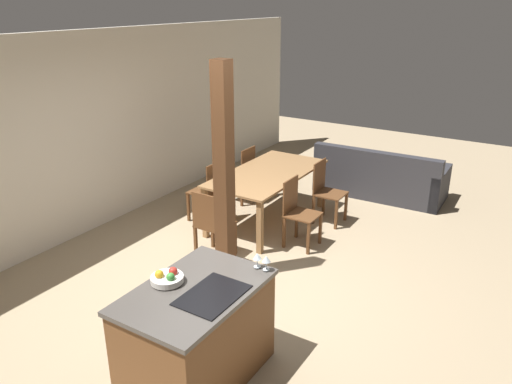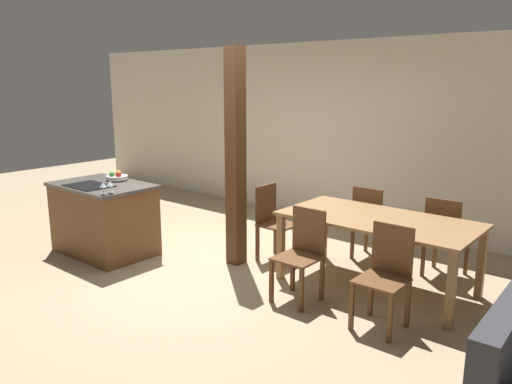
% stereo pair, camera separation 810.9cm
% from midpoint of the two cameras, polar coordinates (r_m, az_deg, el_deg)
% --- Properties ---
extents(ground_plane, '(16.00, 16.00, 0.00)m').
position_cam_midpoint_polar(ground_plane, '(4.16, -46.94, -25.40)').
color(ground_plane, '#9E896B').
extents(wall_back, '(11.20, 0.08, 2.70)m').
position_cam_midpoint_polar(wall_back, '(6.11, -55.97, -0.01)').
color(wall_back, silver).
rests_on(wall_back, ground_plane).
extents(kitchen_island, '(1.26, 0.84, 0.89)m').
position_cam_midpoint_polar(kitchen_island, '(3.78, -69.98, -29.56)').
color(kitchen_island, brown).
rests_on(kitchen_island, ground_plane).
extents(fruit_bowl, '(0.27, 0.27, 0.11)m').
position_cam_midpoint_polar(fruit_bowl, '(3.75, -72.62, -21.58)').
color(fruit_bowl, silver).
rests_on(fruit_bowl, kitchen_island).
extents(wine_glass_near, '(0.08, 0.08, 0.13)m').
position_cam_midpoint_polar(wine_glass_near, '(3.05, -64.50, -24.17)').
color(wine_glass_near, silver).
rests_on(wine_glass_near, kitchen_island).
extents(wine_glass_middle, '(0.08, 0.08, 0.13)m').
position_cam_midpoint_polar(wine_glass_middle, '(3.12, -64.36, -23.21)').
color(wine_glass_middle, silver).
rests_on(wine_glass_middle, kitchen_island).
extents(dining_table, '(1.96, 1.00, 0.76)m').
position_cam_midpoint_polar(dining_table, '(4.78, -30.73, -5.68)').
color(dining_table, olive).
rests_on(dining_table, ground_plane).
extents(dining_chair_near_left, '(0.40, 0.40, 0.90)m').
position_cam_midpoint_polar(dining_chair_near_left, '(4.12, -30.67, -12.96)').
color(dining_chair_near_left, brown).
rests_on(dining_chair_near_left, ground_plane).
extents(dining_chair_near_right, '(0.40, 0.40, 0.90)m').
position_cam_midpoint_polar(dining_chair_near_right, '(4.49, -20.89, -8.37)').
color(dining_chair_near_right, brown).
rests_on(dining_chair_near_right, ground_plane).
extents(dining_chair_far_left, '(0.40, 0.40, 0.90)m').
position_cam_midpoint_polar(dining_chair_far_left, '(5.34, -38.19, -6.96)').
color(dining_chair_far_left, brown).
rests_on(dining_chair_far_left, ground_plane).
extents(dining_chair_far_right, '(0.40, 0.40, 0.90)m').
position_cam_midpoint_polar(dining_chair_far_right, '(5.63, -30.05, -3.83)').
color(dining_chair_far_right, brown).
rests_on(dining_chair_far_right, ground_plane).
extents(dining_chair_head_end, '(0.40, 0.40, 0.90)m').
position_cam_midpoint_polar(dining_chair_head_end, '(4.54, -45.50, -13.60)').
color(dining_chair_head_end, brown).
rests_on(dining_chair_head_end, ground_plane).
extents(couch, '(0.93, 2.08, 0.83)m').
position_cam_midpoint_polar(couch, '(5.26, -5.98, -4.95)').
color(couch, '#2D2D33').
rests_on(couch, ground_plane).
extents(timber_post, '(0.18, 0.18, 2.50)m').
position_cam_midpoint_polar(timber_post, '(3.85, -50.62, -7.45)').
color(timber_post, '#4C2D19').
rests_on(timber_post, ground_plane).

